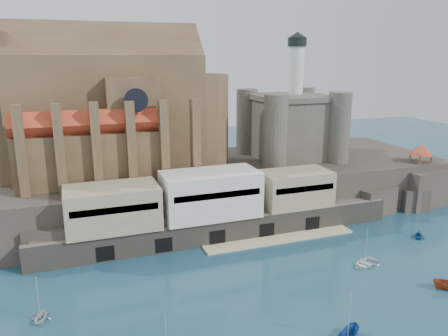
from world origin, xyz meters
TOP-DOWN VIEW (x-y plane):
  - ground at (0.00, 0.00)m, footprint 300.00×300.00m
  - promontory at (-0.19, 39.37)m, footprint 100.00×36.00m
  - quay at (-10.19, 23.07)m, footprint 70.00×12.00m
  - church at (-24.13, 41.85)m, footprint 47.00×25.93m
  - castle_keep at (16.08, 41.08)m, footprint 21.20×21.20m
  - rock_outcrop at (42.00, 25.84)m, footprint 14.50×10.50m
  - pavilion at (42.00, 26.00)m, footprint 6.40×6.40m
  - boat_4 at (-39.69, 5.22)m, footprint 3.37×2.56m
  - boat_6 at (10.57, 3.74)m, footprint 2.49×4.07m
  - boat_7 at (27.39, 9.61)m, footprint 3.28×3.17m

SIDE VIEW (x-z plane):
  - ground at x=0.00m, z-range 0.00..0.00m
  - boat_4 at x=-39.69m, z-range -1.73..1.73m
  - boat_6 at x=10.57m, z-range -2.75..2.75m
  - boat_7 at x=27.39m, z-range -1.64..1.64m
  - rock_outcrop at x=42.00m, z-range -0.33..8.37m
  - promontory at x=-0.19m, z-range -0.08..9.92m
  - quay at x=-10.19m, z-range -0.46..12.59m
  - pavilion at x=42.00m, z-range 10.03..15.43m
  - castle_keep at x=16.08m, z-range 3.66..32.96m
  - church at x=-24.13m, z-range 6.88..37.38m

